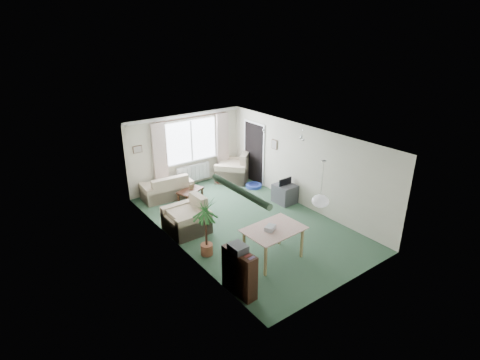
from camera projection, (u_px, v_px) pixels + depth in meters
ground at (247, 223)px, 10.08m from camera, size 6.50×6.50×0.00m
window at (191, 141)px, 12.03m from camera, size 1.80×0.03×1.30m
curtain_rod at (191, 117)px, 11.67m from camera, size 2.60×0.03×0.03m
curtain_left at (160, 155)px, 11.41m from camera, size 0.45×0.08×2.00m
curtain_right at (223, 142)px, 12.67m from camera, size 0.45×0.08×2.00m
radiator at (193, 173)px, 12.42m from camera, size 1.20×0.10×0.55m
doorway at (254, 153)px, 12.43m from camera, size 0.03×0.95×2.00m
pendant_lamp at (320, 201)px, 7.92m from camera, size 0.36×0.36×0.36m
tinsel_garland at (240, 191)px, 6.45m from camera, size 1.60×1.60×0.12m
bauble_cluster_a at (264, 128)px, 10.62m from camera, size 0.20×0.20×0.20m
bauble_cluster_b at (302, 136)px, 9.89m from camera, size 0.20×0.20×0.20m
wall_picture_back at (137, 149)px, 11.02m from camera, size 0.28×0.03×0.22m
wall_picture_right at (274, 144)px, 11.47m from camera, size 0.03×0.24×0.30m
sofa at (167, 186)px, 11.45m from camera, size 1.55×0.90×0.75m
armchair_corner at (233, 166)px, 12.74m from camera, size 1.50×1.49×0.97m
armchair_left at (186, 215)px, 9.53m from camera, size 0.97×1.02×0.91m
coffee_table at (191, 195)px, 11.31m from camera, size 0.90×0.69×0.36m
photo_frame at (191, 187)px, 11.25m from camera, size 0.12×0.05×0.16m
bookshelf at (239, 272)px, 7.27m from camera, size 0.32×0.80×0.95m
hifi_box at (238, 248)px, 7.07m from camera, size 0.28×0.35×0.14m
houseplant at (206, 228)px, 8.43m from camera, size 0.65×0.65×1.41m
dining_table at (273, 244)px, 8.39m from camera, size 1.25×0.86×0.76m
gift_box at (270, 228)px, 8.17m from camera, size 0.30×0.27×0.12m
tv_cube at (285, 194)px, 11.17m from camera, size 0.57×0.63×0.56m
pet_bed at (254, 186)px, 12.29m from camera, size 0.53×0.53×0.10m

